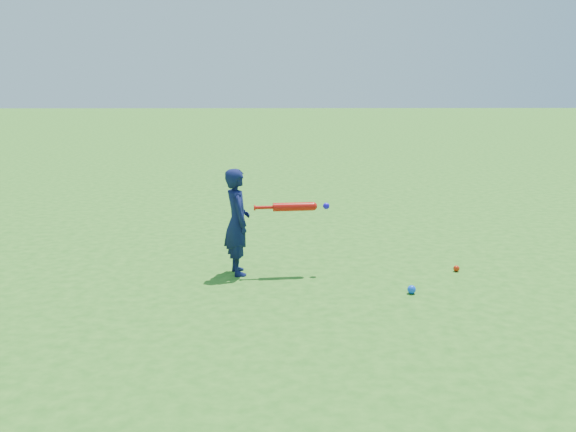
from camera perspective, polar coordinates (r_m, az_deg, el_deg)
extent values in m
plane|color=#276A19|center=(6.35, -8.11, -5.33)|extent=(80.00, 80.00, 0.00)
imported|color=#0D133F|center=(6.27, -4.54, -0.52)|extent=(0.34, 0.44, 1.05)
sphere|color=red|center=(6.65, 14.74, -4.53)|extent=(0.06, 0.06, 0.06)
sphere|color=blue|center=(5.88, 10.93, -6.44)|extent=(0.08, 0.08, 0.08)
cylinder|color=red|center=(6.20, -2.99, 0.74)|extent=(0.02, 0.06, 0.06)
cylinder|color=red|center=(6.21, -2.12, 0.76)|extent=(0.19, 0.05, 0.03)
cylinder|color=red|center=(6.24, 0.45, 0.82)|extent=(0.40, 0.13, 0.08)
sphere|color=red|center=(6.27, 2.24, 0.87)|extent=(0.08, 0.08, 0.08)
sphere|color=#1C0DDF|center=(6.29, 3.42, 0.89)|extent=(0.07, 0.07, 0.07)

